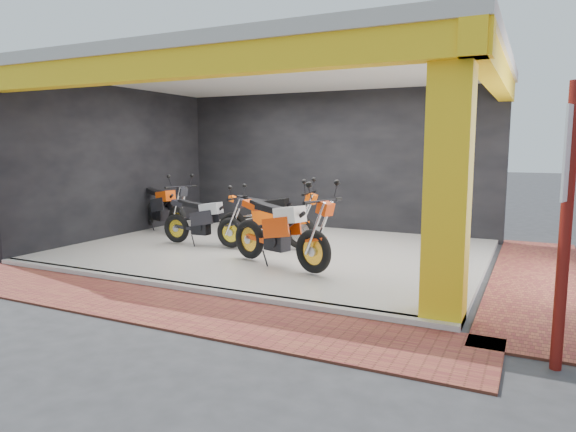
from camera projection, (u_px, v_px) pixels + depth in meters
name	position (u px, v px, depth m)	size (l,w,h in m)	color
ground	(220.00, 275.00, 8.61)	(80.00, 80.00, 0.00)	#2D2D30
showroom_floor	(275.00, 251.00, 10.39)	(8.00, 6.00, 0.10)	white
showroom_ceiling	(274.00, 71.00, 9.91)	(8.40, 6.40, 0.20)	beige
back_wall	(331.00, 162.00, 12.92)	(8.20, 0.20, 3.50)	black
left_wall	(119.00, 164.00, 11.94)	(0.20, 6.20, 3.50)	black
corner_column	(448.00, 180.00, 6.08)	(0.50, 0.50, 3.50)	yellow
header_beam_front	(177.00, 65.00, 7.28)	(8.40, 0.30, 0.40)	yellow
header_beam_right	(496.00, 74.00, 8.21)	(0.30, 6.40, 0.40)	yellow
floor_kerb	(183.00, 287.00, 7.70)	(8.00, 0.20, 0.10)	white
paver_front	(147.00, 304.00, 7.01)	(9.00, 1.40, 0.03)	brown
paver_right	(538.00, 279.00, 8.31)	(1.40, 7.00, 0.03)	brown
signpost	(566.00, 216.00, 4.79)	(0.14, 0.37, 2.74)	maroon
moto_hero	(313.00, 230.00, 8.15)	(2.38, 0.88, 1.46)	#DC3D09
moto_row_a	(230.00, 218.00, 10.27)	(2.04, 0.76, 1.25)	black
moto_row_b	(300.00, 216.00, 10.13)	(2.25, 0.83, 1.37)	#FF5B0A
moto_row_c	(177.00, 206.00, 11.91)	(2.23, 0.83, 1.37)	black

